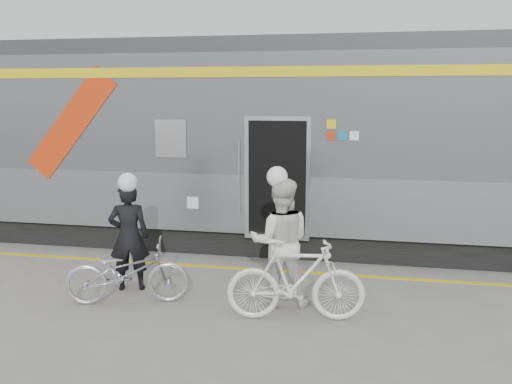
% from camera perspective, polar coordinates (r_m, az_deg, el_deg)
% --- Properties ---
extents(ground, '(90.00, 90.00, 0.00)m').
position_cam_1_polar(ground, '(7.72, -2.82, -13.15)').
color(ground, slate).
rests_on(ground, ground).
extents(train, '(24.00, 3.17, 4.10)m').
position_cam_1_polar(train, '(11.70, -7.29, 5.25)').
color(train, black).
rests_on(train, ground).
extents(safety_strip, '(24.00, 0.12, 0.01)m').
position_cam_1_polar(safety_strip, '(9.68, 0.28, -8.16)').
color(safety_strip, gold).
rests_on(safety_strip, ground).
extents(man, '(0.72, 0.58, 1.72)m').
position_cam_1_polar(man, '(8.75, -13.23, -4.59)').
color(man, black).
rests_on(man, ground).
extents(bicycle_left, '(1.91, 1.13, 0.95)m').
position_cam_1_polar(bicycle_left, '(8.30, -13.42, -8.21)').
color(bicycle_left, '#B0B2B8').
rests_on(bicycle_left, ground).
extents(woman, '(1.01, 0.84, 1.88)m').
position_cam_1_polar(woman, '(7.92, 2.59, -5.28)').
color(woman, silver).
rests_on(woman, ground).
extents(bicycle_right, '(1.96, 0.81, 1.14)m').
position_cam_1_polar(bicycle_right, '(7.48, 4.23, -9.24)').
color(bicycle_right, silver).
rests_on(bicycle_right, ground).
extents(helmet_man, '(0.30, 0.30, 0.30)m').
position_cam_1_polar(helmet_man, '(8.55, -13.50, 1.96)').
color(helmet_man, white).
rests_on(helmet_man, man).
extents(helmet_woman, '(0.30, 0.30, 0.30)m').
position_cam_1_polar(helmet_woman, '(7.70, 2.65, 2.58)').
color(helmet_woman, white).
rests_on(helmet_woman, woman).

